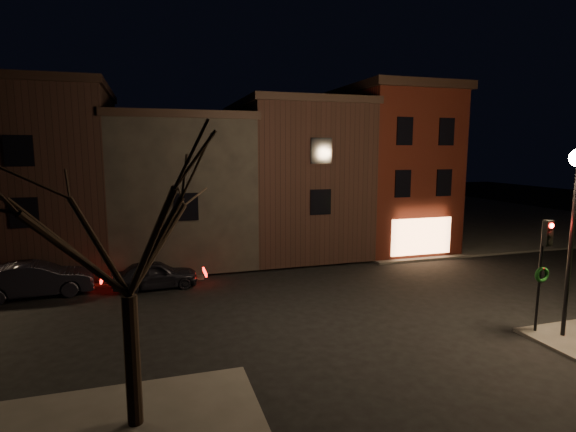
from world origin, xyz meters
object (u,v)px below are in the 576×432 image
(traffic_signal, at_px, (544,258))
(parked_car_b, at_px, (36,280))
(street_lamp_near, at_px, (576,191))
(parked_car_a, at_px, (155,275))
(bare_tree_left, at_px, (124,201))

(traffic_signal, bearing_deg, parked_car_b, 151.11)
(traffic_signal, relative_size, parked_car_b, 0.84)
(street_lamp_near, xyz_separation_m, parked_car_a, (-13.59, 10.23, -4.51))
(street_lamp_near, xyz_separation_m, traffic_signal, (-0.60, 0.49, -2.37))
(parked_car_a, bearing_deg, traffic_signal, -130.36)
(traffic_signal, height_order, bare_tree_left, bare_tree_left)
(street_lamp_near, relative_size, parked_car_b, 1.35)
(street_lamp_near, height_order, parked_car_b, street_lamp_near)
(street_lamp_near, bearing_deg, traffic_signal, 140.63)
(bare_tree_left, height_order, parked_car_a, bare_tree_left)
(street_lamp_near, distance_m, parked_car_a, 17.60)
(traffic_signal, height_order, parked_car_b, traffic_signal)
(bare_tree_left, distance_m, parked_car_b, 13.21)
(street_lamp_near, relative_size, parked_car_a, 1.65)
(parked_car_b, bearing_deg, traffic_signal, -125.95)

